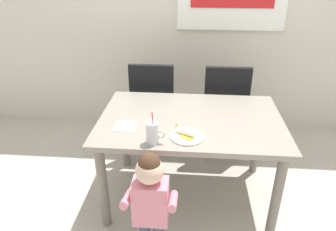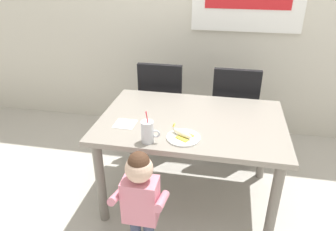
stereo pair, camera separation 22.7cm
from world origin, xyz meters
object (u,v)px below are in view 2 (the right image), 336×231
object	(u,v)px
dining_table	(191,130)
milk_cup	(148,133)
dining_chair_left	(163,101)
toddler_standing	(140,195)
paper_napkin	(125,124)
snack_plate	(183,138)
peeled_banana	(182,133)
dining_chair_right	(234,107)

from	to	relation	value
dining_table	milk_cup	distance (m)	0.48
dining_chair_left	milk_cup	world-z (taller)	milk_cup
milk_cup	dining_table	bearing A→B (deg)	57.32
dining_chair_left	toddler_standing	bearing A→B (deg)	96.38
toddler_standing	milk_cup	bearing A→B (deg)	93.37
dining_chair_left	paper_napkin	size ratio (longest dim) A/B	6.40
paper_napkin	snack_plate	bearing A→B (deg)	-14.63
snack_plate	dining_chair_left	bearing A→B (deg)	109.65
paper_napkin	milk_cup	bearing A→B (deg)	-42.20
milk_cup	peeled_banana	size ratio (longest dim) A/B	1.47
peeled_banana	paper_napkin	xyz separation A→B (m)	(-0.44, 0.11, -0.03)
toddler_standing	paper_napkin	distance (m)	0.58
dining_table	dining_chair_right	xyz separation A→B (m)	(0.33, 0.71, -0.10)
dining_chair_right	toddler_standing	xyz separation A→B (m)	(-0.56, -1.37, -0.02)
milk_cup	toddler_standing	bearing A→B (deg)	-86.63
dining_table	paper_napkin	bearing A→B (deg)	-159.41
dining_chair_left	milk_cup	bearing A→B (deg)	97.12
toddler_standing	paper_napkin	bearing A→B (deg)	116.79
toddler_standing	snack_plate	distance (m)	0.47
dining_chair_right	milk_cup	world-z (taller)	milk_cup
toddler_standing	dining_chair_right	bearing A→B (deg)	67.91
milk_cup	paper_napkin	size ratio (longest dim) A/B	1.64
dining_chair_left	paper_napkin	distance (m)	0.93
dining_chair_right	snack_plate	size ratio (longest dim) A/B	4.17
snack_plate	paper_napkin	size ratio (longest dim) A/B	1.53
dining_chair_left	paper_napkin	xyz separation A→B (m)	(-0.09, -0.90, 0.20)
peeled_banana	snack_plate	bearing A→B (deg)	-48.50
dining_table	paper_napkin	distance (m)	0.51
dining_chair_left	peeled_banana	xyz separation A→B (m)	(0.35, -1.00, 0.23)
dining_chair_right	toddler_standing	bearing A→B (deg)	67.91
dining_table	snack_plate	xyz separation A→B (m)	(-0.02, -0.29, 0.10)
peeled_banana	dining_chair_right	bearing A→B (deg)	70.29
dining_table	snack_plate	distance (m)	0.31
toddler_standing	milk_cup	size ratio (longest dim) A/B	3.40
dining_chair_left	snack_plate	world-z (taller)	dining_chair_left
snack_plate	peeled_banana	bearing A→B (deg)	131.50
dining_chair_right	peeled_banana	distance (m)	1.08
dining_chair_right	milk_cup	size ratio (longest dim) A/B	3.89
dining_chair_right	dining_chair_left	bearing A→B (deg)	-0.67
dining_chair_left	paper_napkin	bearing A→B (deg)	84.41
dining_table	paper_napkin	world-z (taller)	paper_napkin
toddler_standing	snack_plate	size ratio (longest dim) A/B	3.64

